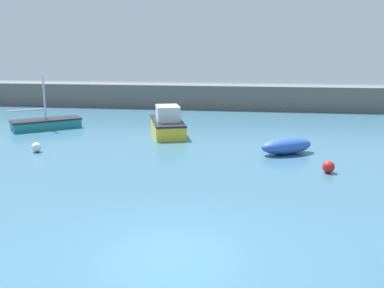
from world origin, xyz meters
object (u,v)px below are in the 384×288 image
object	(u,v)px
cabin_cruiser_white	(167,124)
rowboat_white_midwater	(286,146)
mooring_buoy_red	(329,167)
sailboat_twin_hulled	(46,123)
mooring_buoy_white	(36,147)

from	to	relation	value
cabin_cruiser_white	rowboat_white_midwater	world-z (taller)	cabin_cruiser_white
cabin_cruiser_white	mooring_buoy_red	distance (m)	11.70
sailboat_twin_hulled	mooring_buoy_red	distance (m)	19.45
sailboat_twin_hulled	mooring_buoy_white	distance (m)	7.07
sailboat_twin_hulled	rowboat_white_midwater	world-z (taller)	sailboat_twin_hulled
sailboat_twin_hulled	mooring_buoy_red	size ratio (longest dim) A/B	8.49
cabin_cruiser_white	sailboat_twin_hulled	distance (m)	8.74
rowboat_white_midwater	mooring_buoy_white	bearing A→B (deg)	156.43
sailboat_twin_hulled	mooring_buoy_red	bearing A→B (deg)	-64.42
sailboat_twin_hulled	mooring_buoy_white	bearing A→B (deg)	-106.41
mooring_buoy_white	mooring_buoy_red	world-z (taller)	mooring_buoy_red
mooring_buoy_red	sailboat_twin_hulled	bearing A→B (deg)	154.80
cabin_cruiser_white	mooring_buoy_white	xyz separation A→B (m)	(-5.97, -5.83, -0.44)
rowboat_white_midwater	mooring_buoy_red	xyz separation A→B (m)	(1.63, -3.33, -0.16)
cabin_cruiser_white	rowboat_white_midwater	bearing A→B (deg)	-138.21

